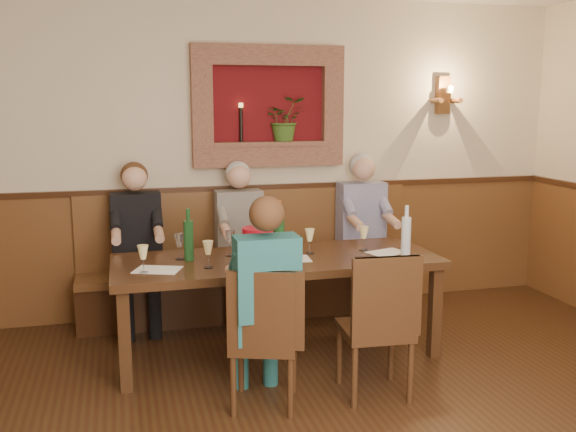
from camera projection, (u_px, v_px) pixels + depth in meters
name	position (u px, v px, depth m)	size (l,w,h in m)	color
room_shell	(377.00, 103.00, 2.80)	(6.04, 6.04, 2.82)	beige
wainscoting	(371.00, 382.00, 3.03)	(6.02, 6.02, 1.15)	brown
wall_niche	(273.00, 111.00, 5.68)	(1.36, 0.30, 1.06)	#5A0C11
wall_sconce	(444.00, 96.00, 6.06)	(0.25, 0.20, 0.35)	brown
dining_table	(277.00, 267.00, 4.77)	(2.40, 0.90, 0.75)	#381F10
bench	(252.00, 279.00, 5.73)	(3.00, 0.45, 1.11)	#381E0F
chair_near_left	(264.00, 365.00, 4.01)	(0.51, 0.51, 0.92)	#381F10
chair_near_right	(375.00, 353.00, 4.16)	(0.46, 0.46, 0.97)	#381F10
person_bench_left	(138.00, 261.00, 5.34)	(0.41, 0.50, 1.40)	black
person_bench_mid	(241.00, 256.00, 5.56)	(0.40, 0.50, 1.39)	#504B49
person_bench_right	(364.00, 246.00, 5.85)	(0.42, 0.52, 1.43)	navy
person_chair_front	(264.00, 320.00, 3.98)	(0.39, 0.47, 1.35)	navy
spittoon_bucket	(258.00, 245.00, 4.61)	(0.22, 0.22, 0.25)	red
wine_bottle_green_a	(279.00, 234.00, 4.69)	(0.09, 0.09, 0.44)	#19471E
wine_bottle_green_b	(189.00, 239.00, 4.65)	(0.09, 0.09, 0.38)	#19471E
water_bottle	(406.00, 235.00, 4.78)	(0.08, 0.08, 0.38)	silver
tasting_sheet_a	(158.00, 270.00, 4.41)	(0.31, 0.22, 0.00)	white
tasting_sheet_b	(290.00, 259.00, 4.71)	(0.30, 0.21, 0.00)	white
tasting_sheet_c	(387.00, 252.00, 4.92)	(0.28, 0.20, 0.00)	white
tasting_sheet_d	(255.00, 269.00, 4.44)	(0.25, 0.18, 0.00)	white
wine_glass_0	(179.00, 247.00, 4.69)	(0.08, 0.08, 0.19)	white
wine_glass_1	(262.00, 255.00, 4.44)	(0.08, 0.08, 0.19)	#FDEE97
wine_glass_2	(269.00, 250.00, 4.58)	(0.08, 0.08, 0.19)	#FDEE97
wine_glass_3	(230.00, 243.00, 4.80)	(0.08, 0.08, 0.19)	white
wine_glass_4	(143.00, 259.00, 4.32)	(0.08, 0.08, 0.19)	#FDEE97
wine_glass_5	(364.00, 238.00, 4.97)	(0.08, 0.08, 0.19)	#FDEE97
wine_glass_6	(208.00, 254.00, 4.45)	(0.08, 0.08, 0.19)	#FDEE97
wine_glass_7	(310.00, 241.00, 4.87)	(0.08, 0.08, 0.19)	#FDEE97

